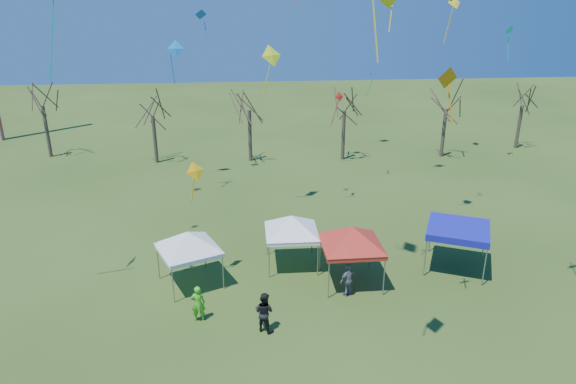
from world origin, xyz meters
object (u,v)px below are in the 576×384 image
tree_1 (151,98)px  tent_red (352,230)px  tent_white_west (188,235)px  tree_3 (345,93)px  person_grey (348,280)px  tent_blue (458,230)px  person_green (198,303)px  person_dark (264,312)px  tree_0 (39,86)px  tree_4 (448,91)px  tent_white_mid (292,219)px  tree_2 (249,91)px  tree_5 (525,89)px

tree_1 → tent_red: (13.00, -21.96, -2.81)m
tent_white_west → tent_red: size_ratio=0.87×
tree_1 → tree_3: 16.81m
person_grey → tent_blue: bearing=169.7°
person_green → person_dark: bearing=157.4°
tree_0 → tent_blue: bearing=-39.2°
tree_4 → tree_3: bearing=179.7°
tree_0 → tent_white_west: tree_0 is taller
tent_red → person_grey: bearing=-107.1°
tent_white_mid → tent_blue: size_ratio=0.93×
tent_white_mid → person_green: 7.01m
tree_4 → tent_white_west: size_ratio=2.16×
tree_0 → tent_blue: 37.78m
tree_2 → tent_red: (4.60, -21.69, -3.31)m
person_green → tent_white_west: bearing=-82.2°
person_green → person_grey: bearing=-172.1°
tent_blue → person_grey: bearing=-161.0°
tree_1 → tent_white_mid: (10.14, -19.83, -3.00)m
tree_2 → tent_red: 22.41m
tent_red → tree_3: bearing=79.9°
tree_0 → tree_3: (26.88, -3.34, -0.41)m
tree_2 → tree_3: tree_2 is taller
tree_2 → tent_white_west: size_ratio=2.24×
tree_2 → tree_4: size_ratio=1.04×
tree_1 → tent_red: bearing=-59.4°
tree_5 → tree_1: bearing=-177.6°
tree_2 → person_dark: bearing=-90.2°
tent_blue → person_dark: 11.74m
tree_4 → person_dark: (-17.79, -25.00, -5.11)m
tree_4 → person_dark: 31.11m
tree_3 → tree_4: 9.32m
tent_white_west → person_dark: bearing=-50.2°
tree_4 → tree_2: bearing=178.8°
tree_4 → tent_white_mid: 25.18m
tree_2 → tree_3: bearing=-2.3°
tree_4 → person_green: bearing=-130.9°
tree_3 → tree_4: tree_3 is taller
tree_1 → tent_red: tree_1 is taller
tent_red → person_green: (-7.64, -2.64, -2.09)m
tree_5 → person_grey: size_ratio=4.26×
tree_5 → tree_2: bearing=-176.3°
person_green → person_grey: person_green is taller
tent_white_west → person_dark: 5.91m
tent_white_mid → tent_blue: (8.88, -1.15, -0.50)m
tent_blue → person_green: bearing=-165.2°
tree_1 → tree_4: bearing=-1.4°
tree_4 → person_grey: tree_4 is taller
tent_white_west → tent_red: (8.26, -0.63, 0.19)m
tree_0 → person_dark: bearing=-57.0°
tree_2 → tent_red: bearing=-78.0°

